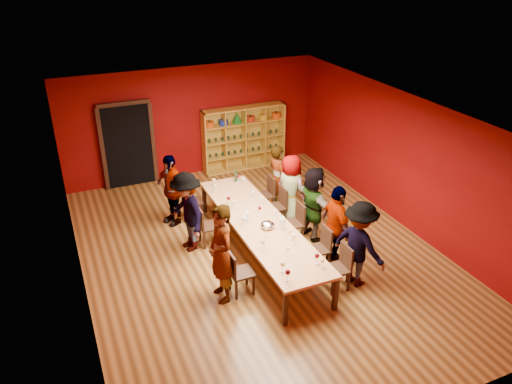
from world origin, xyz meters
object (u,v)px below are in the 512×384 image
(person_left_3, at_px, (187,212))
(chair_person_right_3, at_px, (279,204))
(chair_person_left_1, at_px, (237,271))
(person_right_3, at_px, (291,189))
(person_right_4, at_px, (278,178))
(tasting_table, at_px, (260,224))
(person_left_1, at_px, (221,254))
(wine_bottle, at_px, (236,177))
(chair_person_left_3, at_px, (206,224))
(person_right_1, at_px, (336,227))
(chair_person_right_1, at_px, (321,246))
(spittoon_bowl, at_px, (267,225))
(chair_person_right_2, at_px, (296,221))
(chair_person_right_0, at_px, (341,265))
(shelving_unit, at_px, (243,135))
(chair_person_right_4, at_px, (267,192))
(person_right_2, at_px, (314,203))
(person_right_0, at_px, (359,244))
(person_left_4, at_px, (171,189))
(chair_person_left_4, at_px, (189,200))

(person_left_3, height_order, chair_person_right_3, person_left_3)
(chair_person_left_1, xyz_separation_m, person_right_3, (2.12, 2.04, 0.32))
(person_right_4, bearing_deg, tasting_table, 138.32)
(person_left_1, xyz_separation_m, wine_bottle, (1.47, 3.05, -0.07))
(chair_person_left_1, distance_m, chair_person_left_3, 1.83)
(person_left_3, height_order, person_right_1, person_left_3)
(chair_person_right_1, bearing_deg, spittoon_bowl, 142.32)
(person_right_1, xyz_separation_m, chair_person_right_2, (-0.31, 1.09, -0.37))
(chair_person_right_0, xyz_separation_m, person_right_3, (0.30, 2.63, 0.32))
(shelving_unit, xyz_separation_m, chair_person_right_4, (-0.49, -2.68, -0.49))
(chair_person_left_1, bearing_deg, shelving_unit, 66.74)
(chair_person_left_1, bearing_deg, person_left_3, 101.89)
(chair_person_right_0, relative_size, person_right_2, 0.54)
(person_right_0, relative_size, chair_person_right_4, 1.93)
(chair_person_left_3, height_order, person_right_2, person_right_2)
(person_left_3, bearing_deg, person_right_2, 68.25)
(person_right_2, relative_size, chair_person_right_3, 1.86)
(chair_person_left_1, bearing_deg, chair_person_right_2, 33.43)
(person_right_4, bearing_deg, spittoon_bowl, 143.40)
(chair_person_right_2, height_order, wine_bottle, wine_bottle)
(chair_person_left_3, relative_size, wine_bottle, 2.77)
(person_left_1, xyz_separation_m, spittoon_bowl, (1.26, 0.78, -0.13))
(shelving_unit, relative_size, spittoon_bowl, 8.35)
(chair_person_right_1, bearing_deg, person_left_4, 127.08)
(shelving_unit, distance_m, person_left_3, 4.44)
(chair_person_right_3, relative_size, person_right_4, 0.54)
(person_right_3, relative_size, chair_person_right_4, 1.84)
(chair_person_right_0, bearing_deg, chair_person_right_1, 90.00)
(chair_person_right_4, bearing_deg, person_right_1, -83.07)
(person_left_3, xyz_separation_m, person_left_4, (-0.01, 1.22, -0.03))
(chair_person_right_0, distance_m, chair_person_right_4, 3.28)
(person_left_4, relative_size, chair_person_right_3, 1.89)
(person_right_0, height_order, spittoon_bowl, person_right_0)
(chair_person_left_3, height_order, person_right_0, person_right_0)
(tasting_table, relative_size, shelving_unit, 1.88)
(chair_person_right_3, distance_m, person_right_4, 0.78)
(chair_person_left_3, relative_size, person_left_3, 0.51)
(chair_person_left_3, xyz_separation_m, person_right_4, (2.09, 0.85, 0.33))
(chair_person_left_4, relative_size, person_left_4, 0.53)
(chair_person_right_1, height_order, person_right_4, person_right_4)
(chair_person_right_3, distance_m, chair_person_right_4, 0.65)
(chair_person_left_3, distance_m, person_right_1, 2.76)
(chair_person_left_1, xyz_separation_m, chair_person_right_2, (1.82, 1.20, 0.00))
(chair_person_right_0, xyz_separation_m, chair_person_right_3, (0.00, 2.63, 0.00))
(chair_person_right_0, height_order, person_right_4, person_right_4)
(chair_person_right_2, distance_m, person_right_3, 0.94)
(shelving_unit, height_order, person_right_1, shelving_unit)
(person_right_2, bearing_deg, spittoon_bowl, 102.85)
(person_left_1, distance_m, person_right_1, 2.44)
(tasting_table, distance_m, spittoon_bowl, 0.30)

